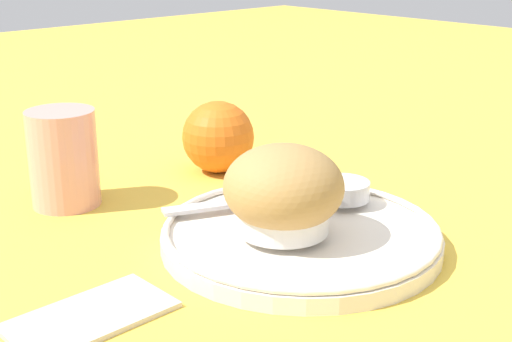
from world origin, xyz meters
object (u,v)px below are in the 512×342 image
muffin (284,192)px  butter_knife (244,202)px  juice_glass (63,158)px  orange_fruit (218,137)px

muffin → butter_knife: size_ratio=0.66×
juice_glass → orange_fruit: bearing=-8.2°
butter_knife → juice_glass: juice_glass is taller
orange_fruit → juice_glass: 0.18m
butter_knife → orange_fruit: size_ratio=1.88×
orange_fruit → juice_glass: (-0.18, 0.03, 0.01)m
orange_fruit → juice_glass: juice_glass is taller
butter_knife → muffin: bearing=-81.3°
butter_knife → juice_glass: (-0.09, 0.16, 0.03)m
butter_knife → juice_glass: bearing=143.2°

